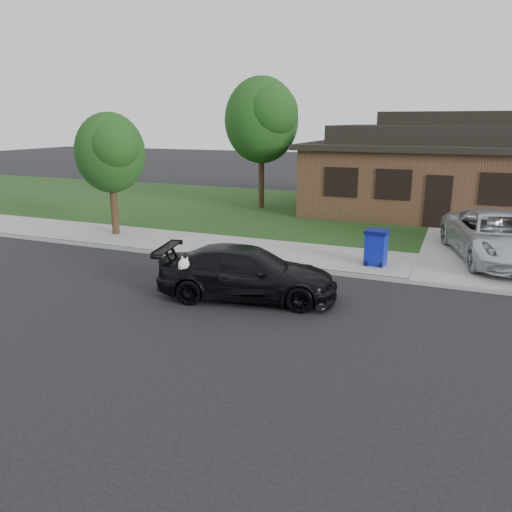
% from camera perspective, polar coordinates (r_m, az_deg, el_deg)
% --- Properties ---
extents(ground, '(120.00, 120.00, 0.00)m').
position_cam_1_polar(ground, '(12.23, -2.46, -5.82)').
color(ground, black).
rests_on(ground, ground).
extents(sidewalk, '(60.00, 3.00, 0.12)m').
position_cam_1_polar(sidewalk, '(16.65, 4.76, 0.11)').
color(sidewalk, gray).
rests_on(sidewalk, ground).
extents(curb, '(60.00, 0.12, 0.12)m').
position_cam_1_polar(curb, '(15.28, 3.04, -1.25)').
color(curb, gray).
rests_on(curb, ground).
extents(lawn, '(60.00, 13.00, 0.13)m').
position_cam_1_polar(lawn, '(24.22, 10.57, 4.68)').
color(lawn, '#193814').
rests_on(lawn, ground).
extents(driveway, '(4.50, 13.00, 0.14)m').
position_cam_1_polar(driveway, '(20.83, 25.11, 1.80)').
color(driveway, gray).
rests_on(driveway, ground).
extents(sedan, '(4.81, 2.70, 1.32)m').
position_cam_1_polar(sedan, '(12.63, -1.05, -1.95)').
color(sedan, black).
rests_on(sedan, ground).
extents(minivan, '(3.76, 5.82, 1.49)m').
position_cam_1_polar(minivan, '(17.32, 25.93, 2.01)').
color(minivan, silver).
rests_on(minivan, driveway).
extents(recycling_bin, '(0.69, 0.72, 1.08)m').
position_cam_1_polar(recycling_bin, '(15.62, 13.57, 1.00)').
color(recycling_bin, '#0D1898').
rests_on(recycling_bin, sidewalk).
extents(house, '(12.60, 8.60, 4.65)m').
position_cam_1_polar(house, '(25.45, 20.71, 9.18)').
color(house, '#422B1C').
rests_on(house, ground).
extents(tree_0, '(3.78, 3.60, 6.34)m').
position_cam_1_polar(tree_0, '(24.96, 0.89, 15.43)').
color(tree_0, '#332114').
rests_on(tree_0, ground).
extents(tree_2, '(2.73, 2.60, 4.59)m').
position_cam_1_polar(tree_2, '(19.72, -16.22, 11.38)').
color(tree_2, '#332114').
rests_on(tree_2, ground).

